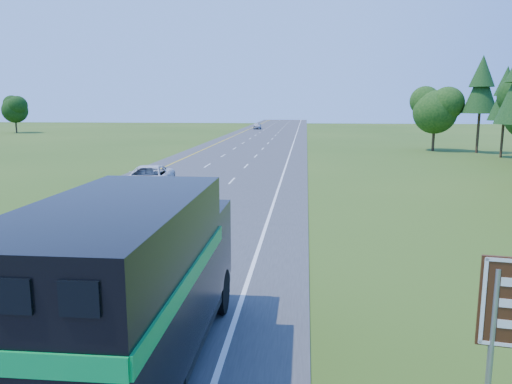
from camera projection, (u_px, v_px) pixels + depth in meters
road at (231, 162)px, 49.36m from camera, size 15.00×260.00×0.04m
lane_markings at (231, 162)px, 49.35m from camera, size 11.15×260.00×0.01m
horse_truck at (131, 285)px, 10.05m from camera, size 2.90×9.00×3.98m
white_suv at (148, 179)px, 32.96m from camera, size 3.21×6.14×1.65m
far_car at (257, 126)px, 112.57m from camera, size 1.77×4.24×1.43m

